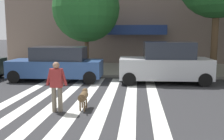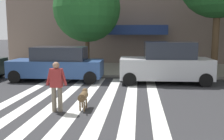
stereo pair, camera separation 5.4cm
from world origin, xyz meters
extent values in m
plane|color=#2B2B2D|center=(0.00, 7.25, 0.00)|extent=(160.00, 160.00, 0.00)
cube|color=gray|center=(0.00, 17.49, 0.07)|extent=(80.00, 6.00, 0.15)
cube|color=silver|center=(-1.00, 7.25, 0.00)|extent=(0.45, 13.89, 0.01)
cube|color=silver|center=(-0.10, 7.25, 0.00)|extent=(0.45, 13.89, 0.01)
cube|color=silver|center=(0.80, 7.25, 0.00)|extent=(0.45, 13.89, 0.01)
cube|color=silver|center=(1.70, 7.25, 0.00)|extent=(0.45, 13.89, 0.01)
cube|color=silver|center=(2.60, 7.25, 0.00)|extent=(0.45, 13.89, 0.01)
cube|color=silver|center=(3.50, 7.25, 0.00)|extent=(0.45, 13.89, 0.01)
cube|color=navy|center=(2.64, 19.89, 2.75)|extent=(4.60, 1.60, 0.70)
cube|color=navy|center=(-1.48, 13.28, 0.68)|extent=(4.90, 1.92, 0.86)
cube|color=#232833|center=(-1.29, 13.29, 1.46)|extent=(2.76, 1.66, 0.70)
cylinder|color=black|center=(-3.42, 12.42, 0.33)|extent=(0.66, 0.23, 0.66)
cylinder|color=black|center=(-3.45, 14.08, 0.33)|extent=(0.66, 0.23, 0.66)
cylinder|color=black|center=(0.48, 12.49, 0.33)|extent=(0.66, 0.23, 0.66)
cylinder|color=black|center=(0.45, 14.15, 0.33)|extent=(0.66, 0.23, 0.66)
cube|color=#AFB2B5|center=(4.21, 13.28, 0.76)|extent=(4.63, 2.14, 1.01)
cube|color=#232833|center=(4.39, 13.29, 1.68)|extent=(2.51, 1.82, 0.83)
cylinder|color=black|center=(2.45, 12.31, 0.33)|extent=(0.67, 0.25, 0.66)
cylinder|color=black|center=(2.38, 14.12, 0.33)|extent=(0.67, 0.25, 0.66)
cylinder|color=black|center=(6.04, 12.45, 0.33)|extent=(0.67, 0.25, 0.66)
cylinder|color=black|center=(5.97, 14.26, 0.33)|extent=(0.67, 0.25, 0.66)
cylinder|color=#4C3823|center=(-0.48, 16.66, 1.53)|extent=(0.26, 0.26, 2.76)
sphere|color=#1E5623|center=(-0.48, 16.66, 4.09)|extent=(4.29, 4.29, 4.29)
cylinder|color=#4C3823|center=(7.22, 15.42, 2.24)|extent=(0.38, 0.38, 4.19)
cylinder|color=#6B6051|center=(0.16, 7.92, 0.41)|extent=(0.16, 0.16, 0.82)
cylinder|color=#6B6051|center=(0.36, 7.93, 0.41)|extent=(0.16, 0.16, 0.82)
cube|color=maroon|center=(0.26, 7.92, 1.12)|extent=(0.39, 0.25, 0.60)
cylinder|color=maroon|center=(0.02, 7.92, 1.15)|extent=(0.23, 0.10, 0.57)
cylinder|color=maroon|center=(0.50, 7.93, 1.15)|extent=(0.23, 0.10, 0.57)
sphere|color=#936B51|center=(0.26, 7.92, 1.53)|extent=(0.23, 0.23, 0.22)
cylinder|color=brown|center=(1.05, 8.25, 0.45)|extent=(0.28, 0.58, 0.26)
sphere|color=brown|center=(1.04, 8.62, 0.55)|extent=(0.21, 0.21, 0.20)
cylinder|color=brown|center=(1.06, 7.87, 0.50)|extent=(0.04, 0.24, 0.16)
cylinder|color=brown|center=(0.97, 8.45, 0.16)|extent=(0.06, 0.06, 0.32)
cylinder|color=brown|center=(1.11, 8.46, 0.16)|extent=(0.06, 0.06, 0.32)
cylinder|color=brown|center=(0.99, 8.05, 0.16)|extent=(0.06, 0.06, 0.32)
cylinder|color=brown|center=(1.13, 8.06, 0.16)|extent=(0.06, 0.06, 0.32)
camera|label=1|loc=(2.84, -0.05, 2.57)|focal=41.63mm
camera|label=2|loc=(2.90, -0.05, 2.57)|focal=41.63mm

